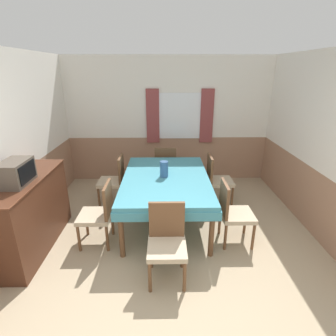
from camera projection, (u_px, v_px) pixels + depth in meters
ground_plane at (174, 319)px, 2.60m from camera, size 16.00×16.00×0.00m
wall_back at (169, 121)px, 5.53m from camera, size 4.64×0.09×2.60m
wall_left at (23, 145)px, 3.79m from camera, size 0.05×4.00×2.60m
wall_right at (316, 144)px, 3.86m from camera, size 0.05×4.00×2.60m
dining_table at (166, 183)px, 4.09m from camera, size 1.35×1.98×0.76m
chair_head_near at (167, 240)px, 3.00m from camera, size 0.44×0.44×0.91m
chair_right_far at (217, 178)px, 4.71m from camera, size 0.44×0.44×0.91m
chair_left_near at (100, 212)px, 3.59m from camera, size 0.44×0.44×0.91m
chair_head_window at (165, 166)px, 5.30m from camera, size 0.44×0.44×0.91m
chair_right_near at (233, 211)px, 3.62m from camera, size 0.44×0.44×0.91m
chair_left_far at (114, 179)px, 4.69m from camera, size 0.44×0.44×0.91m
sideboard at (31, 213)px, 3.51m from camera, size 0.46×1.55×1.02m
tv at (16, 173)px, 3.14m from camera, size 0.29×0.46×0.29m
vase at (164, 169)px, 4.03m from camera, size 0.13×0.13×0.25m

